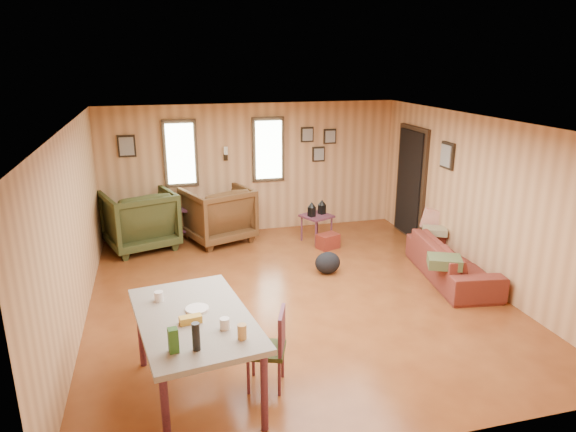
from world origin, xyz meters
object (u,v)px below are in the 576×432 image
at_px(sofa, 453,255).
at_px(dining_table, 195,324).
at_px(recliner_green, 139,217).
at_px(end_table, 193,216).
at_px(side_table, 317,214).
at_px(recliner_brown, 218,211).

xyz_separation_m(sofa, dining_table, (-3.93, -1.87, 0.40)).
relative_size(recliner_green, end_table, 1.51).
distance_m(end_table, dining_table, 4.70).
bearing_deg(dining_table, side_table, 49.53).
height_order(recliner_green, side_table, recliner_green).
bearing_deg(end_table, side_table, -18.92).
xyz_separation_m(recliner_green, dining_table, (0.57, -4.41, 0.22)).
distance_m(recliner_green, end_table, 0.98).
relative_size(side_table, dining_table, 0.42).
bearing_deg(dining_table, recliner_brown, 71.77).
relative_size(recliner_brown, side_table, 1.44).
bearing_deg(end_table, dining_table, -94.40).
relative_size(end_table, dining_table, 0.41).
distance_m(side_table, dining_table, 4.67).
bearing_deg(recliner_brown, dining_table, 59.69).
height_order(recliner_brown, side_table, recliner_brown).
distance_m(sofa, recliner_brown, 4.08).
relative_size(recliner_green, side_table, 1.49).
relative_size(recliner_brown, dining_table, 0.61).
distance_m(recliner_green, side_table, 3.09).
xyz_separation_m(sofa, recliner_brown, (-3.15, 2.57, 0.17)).
bearing_deg(side_table, recliner_green, 171.36).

